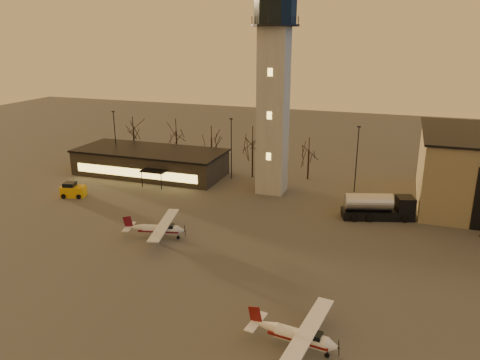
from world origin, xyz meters
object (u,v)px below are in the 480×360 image
object	(u,v)px
control_tower	(274,83)
cessna_front	(303,340)
cessna_rear	(162,231)
fuel_truck	(377,209)
service_cart	(73,191)
terminal	(150,162)

from	to	relation	value
control_tower	cessna_front	size ratio (longest dim) A/B	3.31
cessna_rear	cessna_front	bearing A→B (deg)	-49.82
cessna_rear	fuel_truck	size ratio (longest dim) A/B	1.04
cessna_rear	service_cart	distance (m)	21.47
cessna_front	cessna_rear	distance (m)	24.69
cessna_rear	terminal	bearing A→B (deg)	108.72
fuel_truck	service_cart	size ratio (longest dim) A/B	2.50
fuel_truck	control_tower	bearing A→B (deg)	142.47
control_tower	service_cart	world-z (taller)	control_tower
control_tower	terminal	world-z (taller)	control_tower
cessna_front	cessna_rear	size ratio (longest dim) A/B	1.00
cessna_rear	control_tower	bearing A→B (deg)	56.60
control_tower	service_cart	xyz separation A→B (m)	(-27.09, -12.02, -15.50)
control_tower	fuel_truck	size ratio (longest dim) A/B	3.45
control_tower	terminal	size ratio (longest dim) A/B	1.28
service_cart	cessna_front	bearing A→B (deg)	-45.52
cessna_front	service_cart	distance (m)	45.91
control_tower	cessna_rear	bearing A→B (deg)	-109.87
control_tower	terminal	distance (m)	26.24
control_tower	fuel_truck	distance (m)	22.71
control_tower	service_cart	distance (m)	33.45
terminal	cessna_front	bearing A→B (deg)	-47.52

